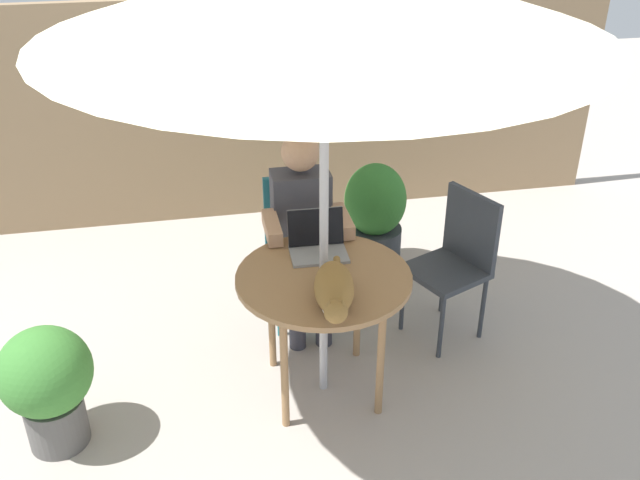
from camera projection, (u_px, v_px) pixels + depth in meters
ground_plane at (323, 387)px, 3.97m from camera, size 14.00×14.00×0.00m
fence_back at (267, 110)px, 5.47m from camera, size 5.42×0.08×1.71m
patio_table at (324, 287)px, 3.65m from camera, size 0.90×0.90×0.74m
chair_occupied at (299, 237)px, 4.38m from camera, size 0.40×0.40×0.90m
chair_empty at (457, 254)px, 4.19m from camera, size 0.53×0.53×0.90m
person_seated at (303, 225)px, 4.16m from camera, size 0.48×0.48×1.24m
laptop at (317, 240)px, 3.80m from camera, size 0.31×0.26×0.21m
cat at (334, 291)px, 3.34m from camera, size 0.25×0.64×0.17m
potted_plant_near_fence at (375, 217)px, 4.89m from camera, size 0.42×0.42×0.79m
potted_plant_by_chair at (47, 382)px, 3.43m from camera, size 0.45×0.45×0.67m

